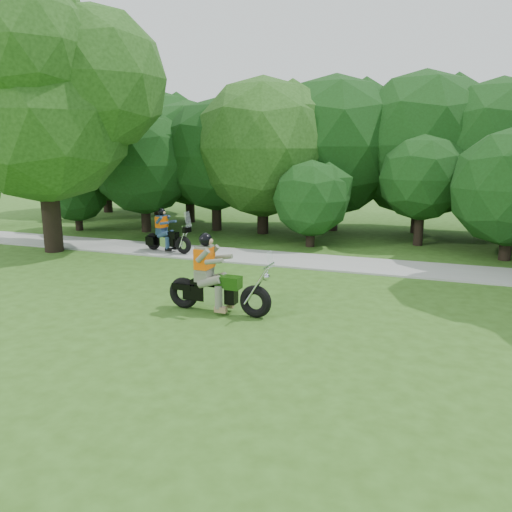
# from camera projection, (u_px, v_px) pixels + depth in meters

# --- Properties ---
(ground) EXTENTS (100.00, 100.00, 0.00)m
(ground) POSITION_uv_depth(u_px,v_px,m) (259.00, 356.00, 9.42)
(ground) COLOR #315518
(ground) RESTS_ON ground
(walkway) EXTENTS (60.00, 2.20, 0.06)m
(walkway) POSITION_uv_depth(u_px,v_px,m) (338.00, 263.00, 16.77)
(walkway) COLOR #999994
(walkway) RESTS_ON ground
(tree_line) EXTENTS (38.80, 12.02, 7.55)m
(tree_line) POSITION_uv_depth(u_px,v_px,m) (352.00, 152.00, 22.33)
(tree_line) COLOR black
(tree_line) RESTS_ON ground
(big_tree_west) EXTENTS (8.64, 6.56, 9.96)m
(big_tree_west) POSITION_uv_depth(u_px,v_px,m) (47.00, 93.00, 17.96)
(big_tree_west) COLOR black
(big_tree_west) RESTS_ON ground
(chopper_motorcycle) EXTENTS (2.67, 0.71, 1.91)m
(chopper_motorcycle) POSITION_uv_depth(u_px,v_px,m) (214.00, 284.00, 11.78)
(chopper_motorcycle) COLOR black
(chopper_motorcycle) RESTS_ON ground
(touring_motorcycle) EXTENTS (2.10, 0.88, 1.61)m
(touring_motorcycle) POSITION_uv_depth(u_px,v_px,m) (165.00, 236.00, 18.42)
(touring_motorcycle) COLOR black
(touring_motorcycle) RESTS_ON walkway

